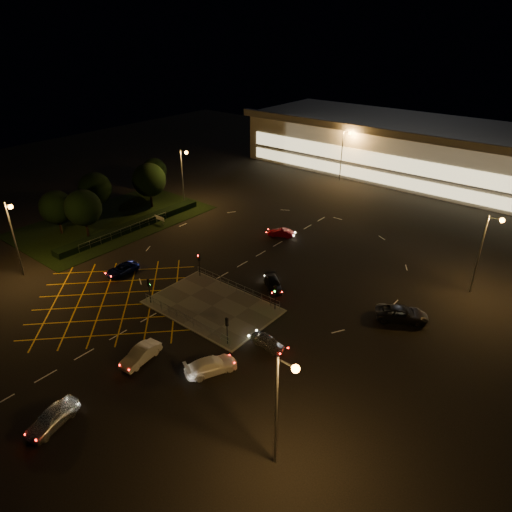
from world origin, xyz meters
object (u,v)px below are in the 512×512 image
Objects in this scene: car_left_blue at (122,269)px; car_far_dkgrey at (273,284)px; signal_se at (227,326)px; car_circ_red at (281,233)px; signal_nw at (199,260)px; signal_ne at (275,292)px; car_queue_white at (141,355)px; signal_sw at (149,286)px; car_right_silver at (268,342)px; car_east_grey at (402,314)px; car_approach_white at (211,365)px; car_near_silver at (52,417)px.

car_far_dkgrey is (17.46, 9.32, 0.02)m from car_left_blue.
signal_se reaches higher than car_circ_red.
signal_ne is (12.00, 0.00, 0.00)m from signal_nw.
signal_se is 0.71× the size of car_queue_white.
signal_sw is at bearing -14.86° from car_left_blue.
signal_sw is 10.16m from car_queue_white.
signal_sw is at bearing 102.53° from car_right_silver.
car_left_blue is at bearing -146.18° from signal_nw.
car_left_blue is 1.16× the size of car_circ_red.
car_left_blue is at bearing -46.83° from car_circ_red.
car_circ_red is 0.67× the size of car_east_grey.
car_circ_red is at bearing 39.58° from car_east_grey.
car_approach_white reaches higher than car_right_silver.
car_near_silver is at bearing 162.38° from car_right_silver.
signal_se reaches higher than car_near_silver.
signal_nw is (0.00, 7.99, 0.00)m from signal_sw.
car_near_silver reaches higher than car_left_blue.
car_circ_red is 24.85m from car_east_grey.
car_circ_red is at bearing 37.63° from car_right_silver.
car_circ_red is (-8.21, 12.76, -0.01)m from car_far_dkgrey.
signal_sw is 1.00× the size of signal_se.
car_queue_white is at bearing -144.75° from car_far_dkgrey.
car_queue_white reaches higher than car_approach_white.
car_near_silver is 1.06× the size of car_left_blue.
car_right_silver is at bearing 41.41° from car_queue_white.
signal_nw is 0.73× the size of car_far_dkgrey.
car_left_blue is (-20.47, 2.31, -1.76)m from signal_se.
car_right_silver is (23.88, -0.04, 0.03)m from car_left_blue.
car_right_silver is (7.50, 18.78, -0.15)m from car_near_silver.
signal_ne reaches higher than car_approach_white.
car_left_blue is 19.79m from car_far_dkgrey.
signal_ne reaches higher than car_circ_red.
car_left_blue is at bearing 158.98° from car_far_dkgrey.
car_near_silver is 28.15m from car_far_dkgrey.
car_approach_white is (5.55, 12.62, -0.07)m from car_near_silver.
car_circ_red reaches higher than car_left_blue.
signal_nw is 1.00× the size of signal_ne.
signal_nw is 0.68× the size of car_near_silver.
signal_sw is 24.46m from car_circ_red.
signal_se is 0.73× the size of car_far_dkgrey.
signal_se is 0.72× the size of car_left_blue.
car_far_dkgrey is at bearing 129.63° from signal_ne.
signal_sw is 1.00× the size of signal_ne.
car_approach_white reaches higher than car_circ_red.
car_approach_white is at bearing -83.00° from signal_ne.
signal_sw is at bearing -146.35° from signal_ne.
signal_sw is 0.84× the size of car_circ_red.
car_queue_white reaches higher than car_left_blue.
signal_sw and signal_se have the same top height.
car_near_silver is at bearing 115.60° from signal_sw.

